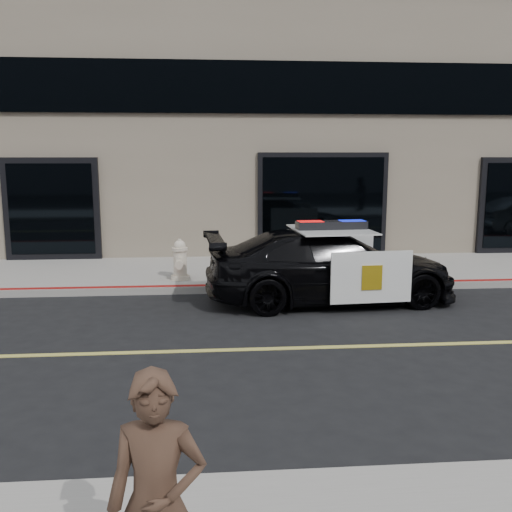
{
  "coord_description": "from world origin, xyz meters",
  "views": [
    {
      "loc": [
        -4.01,
        -7.95,
        2.81
      ],
      "look_at": [
        -3.17,
        2.2,
        1.0
      ],
      "focal_mm": 40.0,
      "sensor_mm": 36.0,
      "label": 1
    }
  ],
  "objects": [
    {
      "name": "ground",
      "position": [
        0.0,
        0.0,
        0.0
      ],
      "size": [
        120.0,
        120.0,
        0.0
      ],
      "primitive_type": "plane",
      "color": "black",
      "rests_on": "ground"
    },
    {
      "name": "building_n",
      "position": [
        0.0,
        10.5,
        6.0
      ],
      "size": [
        60.0,
        7.0,
        12.0
      ],
      "primitive_type": "cube",
      "color": "#756856",
      "rests_on": "ground"
    },
    {
      "name": "sidewalk_n",
      "position": [
        0.0,
        5.25,
        0.07
      ],
      "size": [
        60.0,
        3.5,
        0.15
      ],
      "primitive_type": "cube",
      "color": "gray",
      "rests_on": "ground"
    },
    {
      "name": "police_car",
      "position": [
        -1.68,
        2.67,
        0.71
      ],
      "size": [
        2.6,
        5.07,
        1.58
      ],
      "color": "black",
      "rests_on": "ground"
    },
    {
      "name": "pedestrian_a",
      "position": [
        -4.32,
        -5.07,
        0.92
      ],
      "size": [
        0.62,
        0.47,
        1.53
      ],
      "primitive_type": "imported",
      "rotation": [
        0.0,
        0.0,
        -0.09
      ],
      "color": "#473023",
      "rests_on": "sidewalk_s"
    },
    {
      "name": "fire_hydrant",
      "position": [
        -4.64,
        4.21,
        0.56
      ],
      "size": [
        0.4,
        0.55,
        0.88
      ],
      "color": "beige",
      "rests_on": "sidewalk_n"
    }
  ]
}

